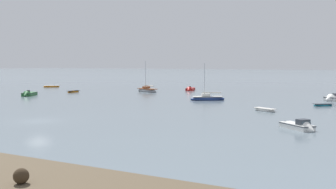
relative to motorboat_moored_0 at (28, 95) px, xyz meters
The scene contains 12 objects.
ground_plane 37.15m from the motorboat_moored_0, 41.15° to the right, with size 800.00×800.00×0.00m, color slate.
tidal_rock_near 61.56m from the motorboat_moored_0, 43.11° to the right, with size 0.85×0.85×0.85m, color #372A1C.
motorboat_moored_0 is the anchor object (origin of this frame).
rowboat_moored_0 29.33m from the motorboat_moored_0, 125.17° to the left, with size 4.41×3.83×0.69m.
rowboat_moored_1 49.01m from the motorboat_moored_0, ahead, with size 3.66×2.68×0.55m.
rowboat_moored_2 55.98m from the motorboat_moored_0, ahead, with size 3.20×2.84×0.51m.
motorboat_moored_1 37.28m from the motorboat_moored_0, 51.70° to the left, with size 2.63×4.98×1.62m.
sailboat_moored_0 26.38m from the motorboat_moored_0, 53.33° to the left, with size 7.00×4.66×7.55m.
rowboat_moored_3 11.90m from the motorboat_moored_0, 82.23° to the left, with size 1.32×3.71×0.58m.
motorboat_moored_3 58.17m from the motorboat_moored_0, 16.74° to the right, with size 4.25×3.93×1.64m.
motorboat_moored_4 59.09m from the motorboat_moored_0, 17.52° to the left, with size 4.54×6.16×2.02m.
sailboat_moored_1 36.89m from the motorboat_moored_0, 12.66° to the left, with size 6.35×4.90×7.00m.
Camera 1 is at (33.20, -31.95, 6.58)m, focal length 41.05 mm.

